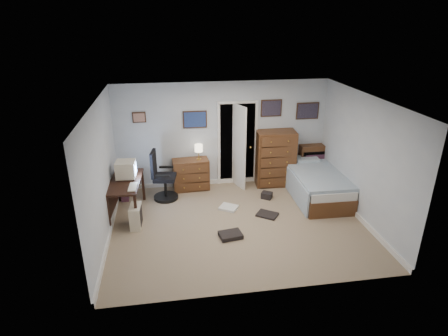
# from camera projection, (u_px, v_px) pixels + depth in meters

# --- Properties ---
(floor) EXTENTS (5.00, 4.00, 0.02)m
(floor) POSITION_uv_depth(u_px,v_px,m) (238.00, 224.00, 7.51)
(floor) COLOR tan
(floor) RESTS_ON ground
(computer_desk) EXTENTS (0.69, 1.35, 0.76)m
(computer_desk) POSITION_uv_depth(u_px,v_px,m) (121.00, 189.00, 7.65)
(computer_desk) COLOR black
(computer_desk) RESTS_ON floor
(crt_monitor) EXTENTS (0.41, 0.39, 0.36)m
(crt_monitor) POSITION_uv_depth(u_px,v_px,m) (126.00, 169.00, 7.66)
(crt_monitor) COLOR beige
(crt_monitor) RESTS_ON computer_desk
(keyboard) EXTENTS (0.18, 0.41, 0.02)m
(keyboard) POSITION_uv_depth(u_px,v_px,m) (133.00, 187.00, 7.29)
(keyboard) COLOR beige
(keyboard) RESTS_ON computer_desk
(pc_tower) EXTENTS (0.23, 0.44, 0.45)m
(pc_tower) POSITION_uv_depth(u_px,v_px,m) (136.00, 216.00, 7.32)
(pc_tower) COLOR beige
(pc_tower) RESTS_ON floor
(office_chair) EXTENTS (0.63, 0.63, 1.14)m
(office_chair) POSITION_uv_depth(u_px,v_px,m) (162.00, 181.00, 8.36)
(office_chair) COLOR black
(office_chair) RESTS_ON floor
(media_stack) EXTENTS (0.17, 0.17, 0.83)m
(media_stack) POSITION_uv_depth(u_px,v_px,m) (124.00, 184.00, 8.28)
(media_stack) COLOR maroon
(media_stack) RESTS_ON floor
(low_dresser) EXTENTS (0.86, 0.47, 0.74)m
(low_dresser) POSITION_uv_depth(u_px,v_px,m) (191.00, 174.00, 8.87)
(low_dresser) COLOR brown
(low_dresser) RESTS_ON floor
(table_lamp) EXTENTS (0.20, 0.20, 0.36)m
(table_lamp) POSITION_uv_depth(u_px,v_px,m) (199.00, 149.00, 8.65)
(table_lamp) COLOR gold
(table_lamp) RESTS_ON low_dresser
(doorway) EXTENTS (0.96, 1.12, 2.05)m
(doorway) POSITION_uv_depth(u_px,v_px,m) (235.00, 140.00, 9.25)
(doorway) COLOR black
(doorway) RESTS_ON floor
(tall_dresser) EXTENTS (0.95, 0.60, 1.35)m
(tall_dresser) POSITION_uv_depth(u_px,v_px,m) (275.00, 158.00, 9.02)
(tall_dresser) COLOR brown
(tall_dresser) RESTS_ON floor
(headboard_bookcase) EXTENTS (1.02, 0.27, 0.91)m
(headboard_bookcase) POSITION_uv_depth(u_px,v_px,m) (319.00, 161.00, 9.36)
(headboard_bookcase) COLOR brown
(headboard_bookcase) RESTS_ON floor
(bed) EXTENTS (1.13, 2.05, 0.67)m
(bed) POSITION_uv_depth(u_px,v_px,m) (316.00, 184.00, 8.51)
(bed) COLOR brown
(bed) RESTS_ON floor
(wall_posters) EXTENTS (4.38, 0.04, 0.60)m
(wall_posters) POSITION_uv_depth(u_px,v_px,m) (247.00, 113.00, 8.72)
(wall_posters) COLOR #331E11
(wall_posters) RESTS_ON floor
(floor_clutter) EXTENTS (1.46, 1.78, 0.15)m
(floor_clutter) POSITION_uv_depth(u_px,v_px,m) (246.00, 215.00, 7.72)
(floor_clutter) COLOR black
(floor_clutter) RESTS_ON floor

